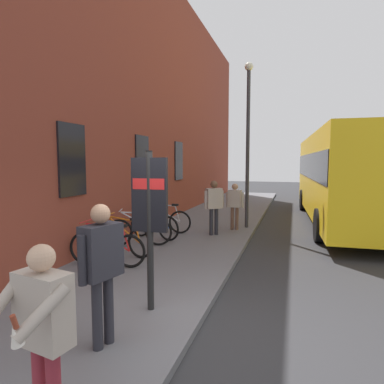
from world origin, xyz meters
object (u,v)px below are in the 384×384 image
object	(u,v)px
bicycle_under_window	(164,220)
pedestrian_near_bus	(214,202)
city_bus	(344,174)
street_lamp	(248,132)
bicycle_nearest_sign	(139,231)
bicycle_mid_rack	(154,225)
bicycle_leaning_wall	(107,248)
pedestrian_by_facade	(102,260)
transit_info_sign	(150,205)
bicycle_far_end	(123,239)
tourist_with_hotdogs	(42,322)
pedestrian_crossing_street	(235,202)

from	to	relation	value
bicycle_under_window	pedestrian_near_bus	world-z (taller)	pedestrian_near_bus
city_bus	street_lamp	size ratio (longest dim) A/B	1.93
bicycle_nearest_sign	bicycle_under_window	size ratio (longest dim) A/B	0.95
bicycle_mid_rack	bicycle_leaning_wall	bearing A→B (deg)	-178.39
bicycle_under_window	pedestrian_by_facade	xyz separation A→B (m)	(-6.20, -1.72, 0.68)
bicycle_nearest_sign	transit_info_sign	distance (m)	4.07
bicycle_far_end	bicycle_mid_rack	bearing A→B (deg)	-0.52
pedestrian_near_bus	city_bus	bearing A→B (deg)	-46.50
bicycle_nearest_sign	pedestrian_near_bus	world-z (taller)	pedestrian_near_bus
pedestrian_by_facade	street_lamp	size ratio (longest dim) A/B	0.32
bicycle_nearest_sign	city_bus	distance (m)	8.23
bicycle_far_end	bicycle_under_window	size ratio (longest dim) A/B	0.98
bicycle_nearest_sign	tourist_with_hotdogs	xyz separation A→B (m)	(-5.82, -2.05, 0.60)
transit_info_sign	street_lamp	world-z (taller)	street_lamp
bicycle_mid_rack	bicycle_far_end	bearing A→B (deg)	179.48
bicycle_under_window	street_lamp	size ratio (longest dim) A/B	0.32
city_bus	pedestrian_crossing_street	size ratio (longest dim) A/B	6.93
bicycle_under_window	street_lamp	distance (m)	4.05
bicycle_leaning_wall	bicycle_under_window	world-z (taller)	same
bicycle_mid_rack	transit_info_sign	bearing A→B (deg)	-156.75
bicycle_nearest_sign	street_lamp	distance (m)	5.00
bicycle_leaning_wall	transit_info_sign	size ratio (longest dim) A/B	0.74
bicycle_mid_rack	transit_info_sign	size ratio (longest dim) A/B	0.72
transit_info_sign	pedestrian_crossing_street	world-z (taller)	transit_info_sign
bicycle_nearest_sign	bicycle_far_end	bearing A→B (deg)	-178.18
tourist_with_hotdogs	street_lamp	size ratio (longest dim) A/B	0.29
bicycle_nearest_sign	city_bus	world-z (taller)	city_bus
pedestrian_near_bus	pedestrian_by_facade	size ratio (longest dim) A/B	0.96
bicycle_nearest_sign	bicycle_mid_rack	bearing A→B (deg)	-3.05
city_bus	pedestrian_crossing_street	bearing A→B (deg)	128.90
transit_info_sign	bicycle_leaning_wall	bearing A→B (deg)	47.33
bicycle_nearest_sign	street_lamp	size ratio (longest dim) A/B	0.31
city_bus	pedestrian_crossing_street	distance (m)	4.74
pedestrian_near_bus	pedestrian_crossing_street	bearing A→B (deg)	-26.16
bicycle_leaning_wall	tourist_with_hotdogs	size ratio (longest dim) A/B	1.10
city_bus	tourist_with_hotdogs	xyz separation A→B (m)	(-11.58, 3.64, -0.81)
bicycle_mid_rack	pedestrian_near_bus	size ratio (longest dim) A/B	1.03
transit_info_sign	tourist_with_hotdogs	bearing A→B (deg)	-175.80
bicycle_mid_rack	pedestrian_by_facade	world-z (taller)	pedestrian_by_facade
bicycle_far_end	pedestrian_crossing_street	world-z (taller)	pedestrian_crossing_street
bicycle_leaning_wall	city_bus	xyz separation A→B (m)	(7.55, -5.57, 1.41)
transit_info_sign	pedestrian_by_facade	bearing A→B (deg)	173.03
pedestrian_by_facade	tourist_with_hotdogs	distance (m)	1.37
tourist_with_hotdogs	street_lamp	bearing A→B (deg)	-2.12
bicycle_mid_rack	city_bus	world-z (taller)	city_bus
bicycle_nearest_sign	tourist_with_hotdogs	bearing A→B (deg)	-160.55
bicycle_mid_rack	street_lamp	size ratio (longest dim) A/B	0.31
bicycle_leaning_wall	pedestrian_crossing_street	size ratio (longest dim) A/B	1.16
pedestrian_by_facade	bicycle_nearest_sign	bearing A→B (deg)	21.23
bicycle_leaning_wall	pedestrian_by_facade	world-z (taller)	pedestrian_by_facade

